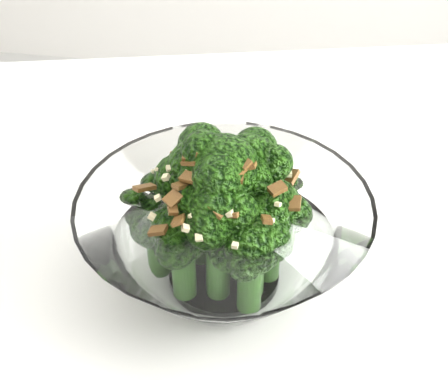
# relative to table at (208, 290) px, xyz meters

# --- Properties ---
(table) EXTENTS (1.37, 1.09, 0.75)m
(table) POSITION_rel_table_xyz_m (0.00, 0.00, 0.00)
(table) COLOR white
(table) RESTS_ON ground
(broccoli_dish) EXTENTS (0.24, 0.24, 0.15)m
(broccoli_dish) POSITION_rel_table_xyz_m (0.02, -0.05, 0.13)
(broccoli_dish) COLOR white
(broccoli_dish) RESTS_ON table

